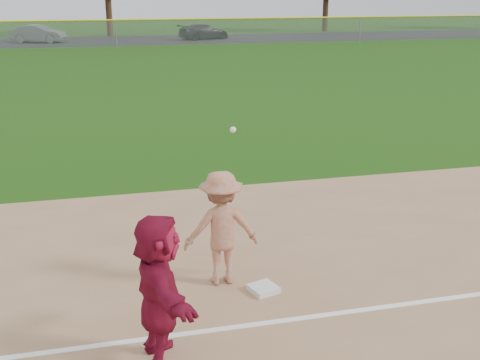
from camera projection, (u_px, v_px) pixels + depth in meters
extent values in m
plane|color=#1B450D|center=(265.00, 294.00, 8.81)|extent=(160.00, 160.00, 0.00)
cube|color=white|center=(282.00, 321.00, 8.07)|extent=(60.00, 0.10, 0.01)
cube|color=black|center=(113.00, 41.00, 51.31)|extent=(120.00, 10.00, 0.01)
cube|color=silver|center=(263.00, 289.00, 8.86)|extent=(0.47, 0.47, 0.08)
imported|color=maroon|center=(159.00, 290.00, 6.94)|extent=(0.66, 1.77, 1.88)
imported|color=#5B5E63|center=(38.00, 34.00, 49.18)|extent=(4.57, 2.80, 1.42)
imported|color=black|center=(204.00, 32.00, 52.40)|extent=(4.83, 3.14, 1.30)
imported|color=#98989A|center=(221.00, 228.00, 8.91)|extent=(1.14, 0.67, 1.75)
sphere|color=white|center=(233.00, 130.00, 8.34)|extent=(0.09, 0.09, 0.09)
plane|color=#999EA0|center=(116.00, 34.00, 45.46)|extent=(110.00, 0.00, 110.00)
cylinder|color=yellow|center=(115.00, 20.00, 45.16)|extent=(110.00, 0.12, 0.12)
cylinder|color=gray|center=(116.00, 34.00, 45.46)|extent=(0.08, 0.08, 2.00)
cylinder|color=gray|center=(360.00, 29.00, 50.10)|extent=(0.08, 0.08, 2.00)
cylinder|color=#341E13|center=(109.00, 13.00, 55.76)|extent=(0.56, 0.56, 4.10)
cylinder|color=#311E12|center=(325.00, 13.00, 62.14)|extent=(0.56, 0.56, 3.64)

